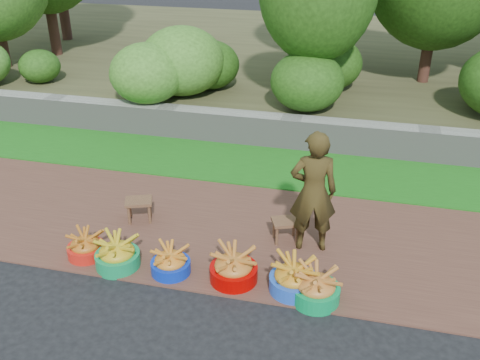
% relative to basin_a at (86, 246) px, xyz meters
% --- Properties ---
extents(ground_plane, '(120.00, 120.00, 0.00)m').
position_rel_basin_a_xyz_m(ground_plane, '(1.87, -0.33, -0.15)').
color(ground_plane, black).
rests_on(ground_plane, ground).
extents(dirt_shoulder, '(80.00, 2.50, 0.02)m').
position_rel_basin_a_xyz_m(dirt_shoulder, '(1.87, 0.92, -0.14)').
color(dirt_shoulder, '#543327').
rests_on(dirt_shoulder, ground).
extents(grass_verge, '(80.00, 1.50, 0.04)m').
position_rel_basin_a_xyz_m(grass_verge, '(1.87, 2.92, -0.13)').
color(grass_verge, '#1A6816').
rests_on(grass_verge, ground).
extents(retaining_wall, '(80.00, 0.35, 0.55)m').
position_rel_basin_a_xyz_m(retaining_wall, '(1.87, 3.77, 0.13)').
color(retaining_wall, gray).
rests_on(retaining_wall, ground).
extents(earth_bank, '(80.00, 10.00, 0.50)m').
position_rel_basin_a_xyz_m(earth_bank, '(1.87, 8.67, 0.10)').
color(earth_bank, '#454527').
rests_on(earth_bank, ground).
extents(basin_a, '(0.44, 0.44, 0.33)m').
position_rel_basin_a_xyz_m(basin_a, '(0.00, 0.00, 0.00)').
color(basin_a, red).
rests_on(basin_a, ground).
extents(basin_b, '(0.52, 0.52, 0.39)m').
position_rel_basin_a_xyz_m(basin_b, '(0.45, -0.09, 0.03)').
color(basin_b, '#0F884A').
rests_on(basin_b, ground).
extents(basin_c, '(0.45, 0.45, 0.34)m').
position_rel_basin_a_xyz_m(basin_c, '(1.09, -0.06, 0.00)').
color(basin_c, '#0A2AB2').
rests_on(basin_c, ground).
extents(basin_d, '(0.54, 0.54, 0.40)m').
position_rel_basin_a_xyz_m(basin_d, '(1.82, -0.03, 0.03)').
color(basin_d, '#A60100').
rests_on(basin_d, ground).
extents(basin_e, '(0.53, 0.53, 0.40)m').
position_rel_basin_a_xyz_m(basin_e, '(2.49, -0.05, 0.03)').
color(basin_e, blue).
rests_on(basin_e, ground).
extents(basin_f, '(0.51, 0.51, 0.38)m').
position_rel_basin_a_xyz_m(basin_f, '(2.75, -0.15, 0.02)').
color(basin_f, '#058C47').
rests_on(basin_f, ground).
extents(stool_left, '(0.42, 0.37, 0.30)m').
position_rel_basin_a_xyz_m(stool_left, '(0.30, 0.90, 0.11)').
color(stool_left, brown).
rests_on(stool_left, dirt_shoulder).
extents(stool_right, '(0.40, 0.36, 0.29)m').
position_rel_basin_a_xyz_m(stool_right, '(2.25, 0.88, 0.10)').
color(stool_right, brown).
rests_on(stool_right, dirt_shoulder).
extents(vendor_woman, '(0.62, 0.47, 1.53)m').
position_rel_basin_a_xyz_m(vendor_woman, '(2.57, 0.81, 0.64)').
color(vendor_woman, black).
rests_on(vendor_woman, dirt_shoulder).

